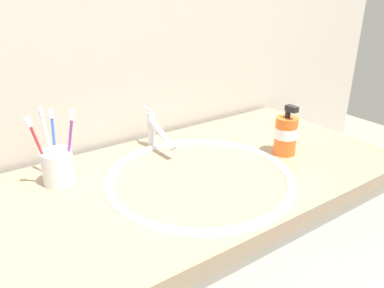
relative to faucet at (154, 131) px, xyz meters
The scene contains 9 objects.
tiled_wall_back 0.33m from the faucet, 88.13° to the left, with size 2.37×0.04×2.40m, color beige.
sink_basin 0.26m from the faucet, 90.00° to the right, with size 0.50×0.50×0.13m.
faucet is the anchor object (origin of this frame).
toothbrush_cup 0.31m from the faucet, behind, with size 0.08×0.08×0.09m, color white.
toothbrush_white 0.31m from the faucet, behind, with size 0.02×0.06×0.18m.
toothbrush_red 0.35m from the faucet, behind, with size 0.05×0.01×0.18m.
toothbrush_purple 0.29m from the faucet, 166.79° to the right, with size 0.04×0.04×0.19m.
toothbrush_blue 0.30m from the faucet, behind, with size 0.03×0.05×0.17m.
soap_dispenser 0.39m from the faucet, 39.28° to the right, with size 0.07×0.07×0.15m.
Camera 1 is at (-0.52, -0.75, 1.33)m, focal length 35.51 mm.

